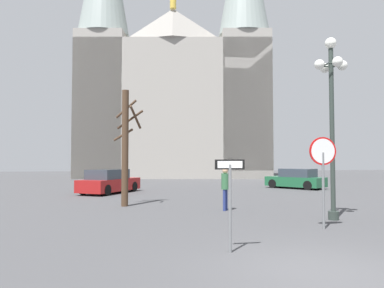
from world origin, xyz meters
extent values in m
plane|color=#424244|center=(0.00, 0.00, 0.00)|extent=(120.00, 120.00, 0.00)
cube|color=gray|center=(0.84, 37.62, 7.70)|extent=(23.00, 13.69, 15.41)
pyramid|color=gray|center=(0.21, 33.33, 17.16)|extent=(7.80, 3.07, 3.50)
cylinder|color=gold|center=(0.21, 33.33, 19.81)|extent=(0.70, 0.70, 1.80)
cube|color=gray|center=(-7.63, 36.17, 8.19)|extent=(6.08, 6.08, 16.39)
cube|color=gray|center=(8.53, 33.82, 8.19)|extent=(6.08, 6.08, 16.39)
cylinder|color=slate|center=(2.10, 3.90, 1.15)|extent=(0.08, 0.08, 2.30)
cylinder|color=red|center=(2.10, 3.90, 2.34)|extent=(0.85, 0.04, 0.85)
cylinder|color=white|center=(2.10, 3.88, 2.34)|extent=(0.75, 0.01, 0.75)
cylinder|color=slate|center=(-1.36, 1.62, 0.99)|extent=(0.07, 0.07, 1.97)
cube|color=black|center=(-1.36, 1.62, 1.97)|extent=(0.69, 0.05, 0.23)
cube|color=white|center=(-1.36, 1.60, 1.97)|extent=(0.58, 0.03, 0.16)
cylinder|color=#2D3833|center=(3.26, 5.40, 3.00)|extent=(0.16, 0.16, 6.00)
cylinder|color=#2D3833|center=(3.26, 5.40, 0.15)|extent=(0.36, 0.36, 0.30)
sphere|color=white|center=(3.26, 5.40, 6.19)|extent=(0.39, 0.39, 0.39)
sphere|color=white|center=(3.69, 5.40, 5.41)|extent=(0.35, 0.35, 0.35)
cylinder|color=#2D3833|center=(3.48, 5.40, 5.41)|extent=(0.05, 0.43, 0.05)
sphere|color=white|center=(3.26, 5.83, 5.41)|extent=(0.35, 0.35, 0.35)
cylinder|color=#2D3833|center=(3.26, 5.62, 5.41)|extent=(0.43, 0.05, 0.05)
sphere|color=white|center=(2.83, 5.40, 5.41)|extent=(0.35, 0.35, 0.35)
cylinder|color=#2D3833|center=(3.05, 5.40, 5.41)|extent=(0.05, 0.43, 0.05)
sphere|color=white|center=(3.26, 4.97, 5.41)|extent=(0.35, 0.35, 0.35)
cylinder|color=#2D3833|center=(3.26, 5.19, 5.41)|extent=(0.43, 0.05, 0.05)
cylinder|color=#473323|center=(-4.04, 10.17, 2.61)|extent=(0.30, 0.30, 5.22)
cylinder|color=#473323|center=(-4.14, 10.59, 3.23)|extent=(0.92, 0.32, 0.62)
cylinder|color=#473323|center=(-4.02, 10.62, 4.43)|extent=(0.98, 0.15, 0.90)
cylinder|color=#473323|center=(-3.84, 10.75, 3.95)|extent=(1.25, 0.52, 0.89)
cylinder|color=#473323|center=(-3.58, 9.96, 3.97)|extent=(0.55, 1.03, 0.96)
cube|color=maroon|center=(-5.22, 16.77, 0.52)|extent=(3.78, 4.77, 0.74)
cube|color=#333D47|center=(-5.33, 16.58, 1.18)|extent=(2.66, 2.98, 0.59)
cylinder|color=black|center=(-5.19, 18.49, 0.32)|extent=(0.51, 0.67, 0.64)
cylinder|color=black|center=(-3.76, 17.68, 0.32)|extent=(0.51, 0.67, 0.64)
cylinder|color=black|center=(-6.68, 15.86, 0.32)|extent=(0.51, 0.67, 0.64)
cylinder|color=black|center=(-5.26, 15.05, 0.32)|extent=(0.51, 0.67, 0.64)
cube|color=#1E5B38|center=(7.77, 18.59, 0.49)|extent=(3.86, 4.29, 0.68)
cube|color=#333D47|center=(7.90, 18.43, 1.13)|extent=(2.64, 2.77, 0.59)
cylinder|color=black|center=(6.31, 19.21, 0.32)|extent=(0.56, 0.64, 0.64)
cylinder|color=black|center=(7.56, 20.17, 0.32)|extent=(0.56, 0.64, 0.64)
cylinder|color=black|center=(7.98, 17.02, 0.32)|extent=(0.56, 0.64, 0.64)
cylinder|color=black|center=(9.24, 17.98, 0.32)|extent=(0.56, 0.64, 0.64)
cylinder|color=navy|center=(0.14, 8.22, 0.43)|extent=(0.12, 0.12, 0.87)
cylinder|color=navy|center=(0.04, 8.10, 0.43)|extent=(0.12, 0.12, 0.87)
cylinder|color=#33663F|center=(0.09, 8.16, 1.19)|extent=(0.32, 0.32, 0.65)
sphere|color=tan|center=(0.09, 8.16, 1.63)|extent=(0.23, 0.23, 0.23)
camera|label=1|loc=(-3.39, -6.42, 2.09)|focal=34.02mm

